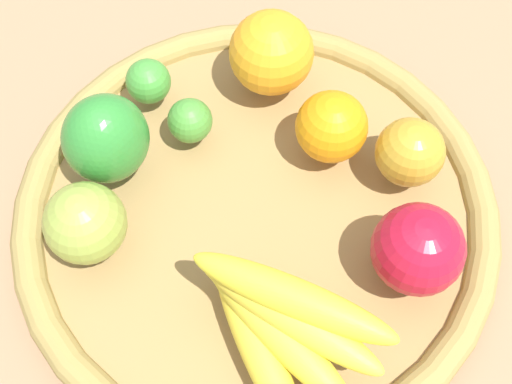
# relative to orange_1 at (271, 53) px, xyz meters

# --- Properties ---
(ground_plane) EXTENTS (2.40, 2.40, 0.00)m
(ground_plane) POSITION_rel_orange_1_xyz_m (0.14, -0.01, -0.08)
(ground_plane) COLOR #987151
(ground_plane) RESTS_ON ground
(basket) EXTENTS (0.46, 0.46, 0.04)m
(basket) POSITION_rel_orange_1_xyz_m (0.14, -0.01, -0.06)
(basket) COLOR olive
(basket) RESTS_ON ground_plane
(orange_1) EXTENTS (0.10, 0.10, 0.08)m
(orange_1) POSITION_rel_orange_1_xyz_m (0.00, 0.00, 0.00)
(orange_1) COLOR orange
(orange_1) RESTS_ON basket
(orange_0) EXTENTS (0.09, 0.09, 0.07)m
(orange_0) POSITION_rel_orange_1_xyz_m (0.08, 0.06, -0.01)
(orange_0) COLOR orange
(orange_0) RESTS_ON basket
(banana_bunch) EXTENTS (0.17, 0.17, 0.07)m
(banana_bunch) POSITION_rel_orange_1_xyz_m (0.27, 0.01, -0.00)
(banana_bunch) COLOR yellow
(banana_bunch) RESTS_ON basket
(apple_0) EXTENTS (0.10, 0.10, 0.07)m
(apple_0) POSITION_rel_orange_1_xyz_m (0.19, -0.16, -0.01)
(apple_0) COLOR #8FA33F
(apple_0) RESTS_ON basket
(lime_0) EXTENTS (0.06, 0.06, 0.04)m
(lime_0) POSITION_rel_orange_1_xyz_m (0.07, -0.08, -0.02)
(lime_0) COLOR #488F34
(lime_0) RESTS_ON basket
(apple_2) EXTENTS (0.11, 0.11, 0.08)m
(apple_2) POSITION_rel_orange_1_xyz_m (0.21, 0.12, -0.00)
(apple_2) COLOR red
(apple_2) RESTS_ON basket
(bell_pepper) EXTENTS (0.11, 0.11, 0.09)m
(bell_pepper) POSITION_rel_orange_1_xyz_m (0.11, -0.15, 0.00)
(bell_pepper) COLOR #2F8531
(bell_pepper) RESTS_ON basket
(apple_1) EXTENTS (0.09, 0.09, 0.06)m
(apple_1) POSITION_rel_orange_1_xyz_m (0.11, 0.13, -0.01)
(apple_1) COLOR #BB8F28
(apple_1) RESTS_ON basket
(lime_1) EXTENTS (0.06, 0.06, 0.04)m
(lime_1) POSITION_rel_orange_1_xyz_m (0.02, -0.12, -0.02)
(lime_1) COLOR #439336
(lime_1) RESTS_ON basket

